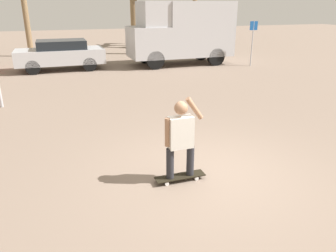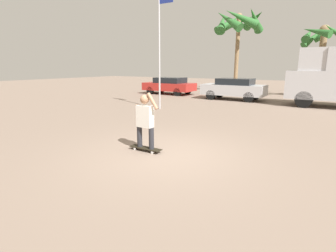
# 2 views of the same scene
# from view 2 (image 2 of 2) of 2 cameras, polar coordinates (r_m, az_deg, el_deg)

# --- Properties ---
(ground_plane) EXTENTS (80.00, 80.00, 0.00)m
(ground_plane) POSITION_cam_2_polar(r_m,az_deg,el_deg) (6.90, -0.21, -6.23)
(ground_plane) COLOR gray
(skateboard) EXTENTS (0.95, 0.24, 0.09)m
(skateboard) POSITION_cam_2_polar(r_m,az_deg,el_deg) (7.19, -4.90, -4.83)
(skateboard) COLOR black
(skateboard) RESTS_ON ground_plane
(person_skateboarder) EXTENTS (0.71, 0.24, 1.51)m
(person_skateboarder) POSITION_cam_2_polar(r_m,az_deg,el_deg) (6.98, -5.03, 1.70)
(person_skateboarder) COLOR #28282D
(person_skateboarder) RESTS_ON skateboard
(parked_car_silver) EXTENTS (4.18, 1.82, 1.45)m
(parked_car_silver) POSITION_cam_2_polar(r_m,az_deg,el_deg) (18.57, 14.11, 7.97)
(parked_car_silver) COLOR black
(parked_car_silver) RESTS_ON ground_plane
(parked_car_red) EXTENTS (4.16, 1.92, 1.35)m
(parked_car_red) POSITION_cam_2_polar(r_m,az_deg,el_deg) (21.71, 0.28, 8.87)
(parked_car_red) COLOR black
(parked_car_red) RESTS_ON ground_plane
(palm_tree_center_background) EXTENTS (3.15, 3.17, 5.14)m
(palm_tree_center_background) POSITION_cam_2_polar(r_m,az_deg,el_deg) (21.96, 30.72, 15.92)
(palm_tree_center_background) COLOR #8E704C
(palm_tree_center_background) RESTS_ON ground_plane
(palm_tree_far_left) EXTENTS (4.42, 4.37, 6.95)m
(palm_tree_far_left) POSITION_cam_2_polar(r_m,az_deg,el_deg) (24.39, 15.00, 20.87)
(palm_tree_far_left) COLOR #8E704C
(palm_tree_far_left) RESTS_ON ground_plane
(flagpole) EXTENTS (0.88, 0.12, 6.15)m
(flagpole) POSITION_cam_2_polar(r_m,az_deg,el_deg) (14.06, -1.67, 18.04)
(flagpole) COLOR #B7B7BC
(flagpole) RESTS_ON ground_plane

